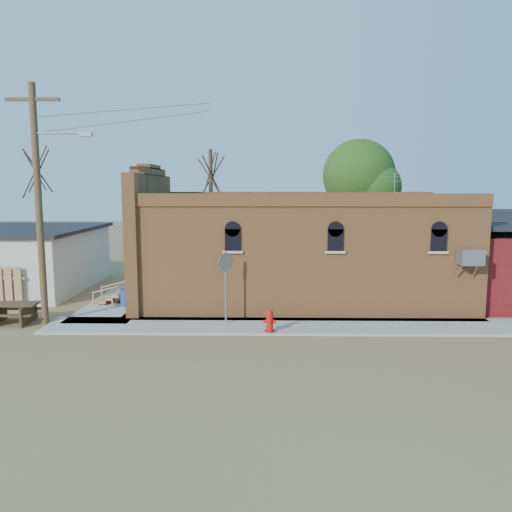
{
  "coord_description": "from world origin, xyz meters",
  "views": [
    {
      "loc": [
        0.23,
        -17.36,
        5.22
      ],
      "look_at": [
        -0.11,
        3.16,
        2.4
      ],
      "focal_mm": 35.0,
      "sensor_mm": 36.0,
      "label": 1
    }
  ],
  "objects_px": {
    "picnic_table": "(13,310)",
    "fire_hydrant": "(270,321)",
    "brick_bar": "(295,251)",
    "stop_sign": "(225,269)",
    "trash_barrel": "(126,297)",
    "utility_pole": "(40,200)"
  },
  "relations": [
    {
      "from": "picnic_table",
      "to": "fire_hydrant",
      "type": "bearing_deg",
      "value": -9.76
    },
    {
      "from": "brick_bar",
      "to": "picnic_table",
      "type": "xyz_separation_m",
      "value": [
        -11.14,
        -4.19,
        -1.82
      ]
    },
    {
      "from": "stop_sign",
      "to": "trash_barrel",
      "type": "bearing_deg",
      "value": 124.36
    },
    {
      "from": "brick_bar",
      "to": "fire_hydrant",
      "type": "xyz_separation_m",
      "value": [
        -1.21,
        -5.5,
        -1.85
      ]
    },
    {
      "from": "fire_hydrant",
      "to": "picnic_table",
      "type": "xyz_separation_m",
      "value": [
        -9.94,
        1.31,
        0.03
      ]
    },
    {
      "from": "brick_bar",
      "to": "picnic_table",
      "type": "height_order",
      "value": "brick_bar"
    },
    {
      "from": "stop_sign",
      "to": "trash_barrel",
      "type": "distance_m",
      "value": 5.65
    },
    {
      "from": "brick_bar",
      "to": "fire_hydrant",
      "type": "distance_m",
      "value": 5.92
    },
    {
      "from": "utility_pole",
      "to": "trash_barrel",
      "type": "xyz_separation_m",
      "value": [
        2.32,
        2.7,
        -4.32
      ]
    },
    {
      "from": "brick_bar",
      "to": "picnic_table",
      "type": "bearing_deg",
      "value": -159.39
    },
    {
      "from": "trash_barrel",
      "to": "utility_pole",
      "type": "bearing_deg",
      "value": -130.65
    },
    {
      "from": "utility_pole",
      "to": "stop_sign",
      "type": "bearing_deg",
      "value": -0.72
    },
    {
      "from": "fire_hydrant",
      "to": "stop_sign",
      "type": "bearing_deg",
      "value": 145.34
    },
    {
      "from": "utility_pole",
      "to": "picnic_table",
      "type": "relative_size",
      "value": 4.58
    },
    {
      "from": "utility_pole",
      "to": "stop_sign",
      "type": "height_order",
      "value": "utility_pole"
    },
    {
      "from": "brick_bar",
      "to": "trash_barrel",
      "type": "relative_size",
      "value": 21.87
    },
    {
      "from": "brick_bar",
      "to": "picnic_table",
      "type": "distance_m",
      "value": 12.04
    },
    {
      "from": "stop_sign",
      "to": "trash_barrel",
      "type": "xyz_separation_m",
      "value": [
        -4.6,
        2.79,
        -1.73
      ]
    },
    {
      "from": "brick_bar",
      "to": "stop_sign",
      "type": "xyz_separation_m",
      "value": [
        -2.86,
        -4.38,
        -0.15
      ]
    },
    {
      "from": "fire_hydrant",
      "to": "stop_sign",
      "type": "distance_m",
      "value": 2.62
    },
    {
      "from": "brick_bar",
      "to": "utility_pole",
      "type": "height_order",
      "value": "utility_pole"
    },
    {
      "from": "brick_bar",
      "to": "fire_hydrant",
      "type": "relative_size",
      "value": 19.69
    }
  ]
}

